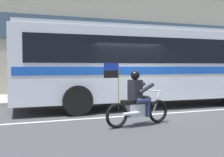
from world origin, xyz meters
The scene contains 7 objects.
ground_plane centered at (0.00, 0.00, 0.00)m, with size 60.00×60.00×0.00m, color #3D3D3F.
sidewalk_curb centered at (0.00, 5.10, 0.07)m, with size 28.00×3.80×0.15m, color #A39E93.
lane_center_stripe centered at (0.00, -0.60, 0.00)m, with size 26.60×0.14×0.01m, color silver.
office_building_facade centered at (0.00, 7.39, 5.57)m, with size 28.00×0.89×11.12m.
transit_bus centered at (1.60, 1.19, 1.88)m, with size 11.56×2.83×3.22m.
motorcycle_with_rider centered at (-0.71, -2.07, 0.67)m, with size 2.17×0.74×1.78m.
fire_hydrant centered at (-2.39, 4.38, 0.52)m, with size 0.22×0.30×0.75m.
Camera 1 is at (-4.09, -9.09, 1.69)m, focal length 44.13 mm.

